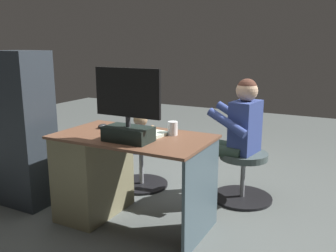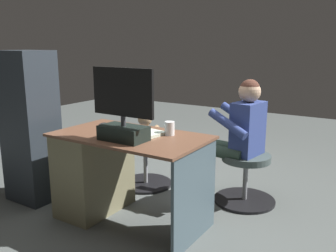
{
  "view_description": "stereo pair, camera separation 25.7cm",
  "coord_description": "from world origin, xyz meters",
  "px_view_note": "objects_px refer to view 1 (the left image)",
  "views": [
    {
      "loc": [
        -1.53,
        2.74,
        1.45
      ],
      "look_at": [
        -0.1,
        0.02,
        0.75
      ],
      "focal_mm": 38.83,
      "sensor_mm": 36.0,
      "label": 1
    },
    {
      "loc": [
        -1.75,
        2.61,
        1.45
      ],
      "look_at": [
        -0.1,
        0.02,
        0.75
      ],
      "focal_mm": 38.83,
      "sensor_mm": 36.0,
      "label": 2
    }
  ],
  "objects_px": {
    "tv_remote": "(113,133)",
    "office_chair_teddy": "(141,162)",
    "keyboard": "(136,131)",
    "computer_mouse": "(102,126)",
    "teddy_bear": "(141,129)",
    "visitor_chair": "(243,173)",
    "monitor": "(128,118)",
    "person": "(235,129)",
    "desk": "(102,171)",
    "cup": "(173,128)"
  },
  "relations": [
    {
      "from": "tv_remote",
      "to": "office_chair_teddy",
      "type": "distance_m",
      "value": 0.91
    },
    {
      "from": "keyboard",
      "to": "tv_remote",
      "type": "height_order",
      "value": "keyboard"
    },
    {
      "from": "computer_mouse",
      "to": "teddy_bear",
      "type": "bearing_deg",
      "value": -89.96
    },
    {
      "from": "keyboard",
      "to": "visitor_chair",
      "type": "relative_size",
      "value": 0.74
    },
    {
      "from": "keyboard",
      "to": "office_chair_teddy",
      "type": "bearing_deg",
      "value": -60.87
    },
    {
      "from": "office_chair_teddy",
      "to": "visitor_chair",
      "type": "relative_size",
      "value": 0.97
    },
    {
      "from": "monitor",
      "to": "person",
      "type": "distance_m",
      "value": 1.15
    },
    {
      "from": "visitor_chair",
      "to": "teddy_bear",
      "type": "bearing_deg",
      "value": 8.23
    },
    {
      "from": "tv_remote",
      "to": "visitor_chair",
      "type": "height_order",
      "value": "tv_remote"
    },
    {
      "from": "desk",
      "to": "cup",
      "type": "distance_m",
      "value": 0.73
    },
    {
      "from": "computer_mouse",
      "to": "office_chair_teddy",
      "type": "relative_size",
      "value": 0.18
    },
    {
      "from": "tv_remote",
      "to": "visitor_chair",
      "type": "distance_m",
      "value": 1.32
    },
    {
      "from": "tv_remote",
      "to": "office_chair_teddy",
      "type": "relative_size",
      "value": 0.27
    },
    {
      "from": "monitor",
      "to": "tv_remote",
      "type": "xyz_separation_m",
      "value": [
        0.24,
        -0.13,
        -0.17
      ]
    },
    {
      "from": "desk",
      "to": "keyboard",
      "type": "relative_size",
      "value": 2.92
    },
    {
      "from": "monitor",
      "to": "person",
      "type": "xyz_separation_m",
      "value": [
        -0.5,
        -1.01,
        -0.24
      ]
    },
    {
      "from": "keyboard",
      "to": "visitor_chair",
      "type": "distance_m",
      "value": 1.14
    },
    {
      "from": "desk",
      "to": "monitor",
      "type": "xyz_separation_m",
      "value": [
        -0.38,
        0.15,
        0.53
      ]
    },
    {
      "from": "monitor",
      "to": "computer_mouse",
      "type": "xyz_separation_m",
      "value": [
        0.43,
        -0.25,
        -0.16
      ]
    },
    {
      "from": "keyboard",
      "to": "computer_mouse",
      "type": "xyz_separation_m",
      "value": [
        0.33,
        0.02,
        0.01
      ]
    },
    {
      "from": "tv_remote",
      "to": "visitor_chair",
      "type": "bearing_deg",
      "value": -114.35
    },
    {
      "from": "computer_mouse",
      "to": "person",
      "type": "distance_m",
      "value": 1.2
    },
    {
      "from": "monitor",
      "to": "visitor_chair",
      "type": "relative_size",
      "value": 0.95
    },
    {
      "from": "desk",
      "to": "tv_remote",
      "type": "distance_m",
      "value": 0.39
    },
    {
      "from": "monitor",
      "to": "computer_mouse",
      "type": "relative_size",
      "value": 5.63
    },
    {
      "from": "monitor",
      "to": "computer_mouse",
      "type": "bearing_deg",
      "value": -29.94
    },
    {
      "from": "tv_remote",
      "to": "desk",
      "type": "bearing_deg",
      "value": 8.64
    },
    {
      "from": "computer_mouse",
      "to": "tv_remote",
      "type": "bearing_deg",
      "value": 147.95
    },
    {
      "from": "tv_remote",
      "to": "computer_mouse",
      "type": "bearing_deg",
      "value": -13.61
    },
    {
      "from": "desk",
      "to": "person",
      "type": "relative_size",
      "value": 1.07
    },
    {
      "from": "computer_mouse",
      "to": "teddy_bear",
      "type": "distance_m",
      "value": 0.64
    },
    {
      "from": "cup",
      "to": "person",
      "type": "distance_m",
      "value": 0.76
    },
    {
      "from": "keyboard",
      "to": "visitor_chair",
      "type": "bearing_deg",
      "value": -132.78
    },
    {
      "from": "person",
      "to": "desk",
      "type": "bearing_deg",
      "value": 44.21
    },
    {
      "from": "desk",
      "to": "keyboard",
      "type": "height_order",
      "value": "keyboard"
    },
    {
      "from": "teddy_bear",
      "to": "visitor_chair",
      "type": "distance_m",
      "value": 1.09
    },
    {
      "from": "cup",
      "to": "visitor_chair",
      "type": "xyz_separation_m",
      "value": [
        -0.38,
        -0.71,
        -0.54
      ]
    },
    {
      "from": "monitor",
      "to": "visitor_chair",
      "type": "height_order",
      "value": "monitor"
    },
    {
      "from": "computer_mouse",
      "to": "person",
      "type": "relative_size",
      "value": 0.08
    },
    {
      "from": "office_chair_teddy",
      "to": "person",
      "type": "relative_size",
      "value": 0.48
    },
    {
      "from": "person",
      "to": "monitor",
      "type": "bearing_deg",
      "value": 63.73
    },
    {
      "from": "keyboard",
      "to": "teddy_bear",
      "type": "relative_size",
      "value": 1.28
    },
    {
      "from": "computer_mouse",
      "to": "person",
      "type": "xyz_separation_m",
      "value": [
        -0.93,
        -0.76,
        -0.08
      ]
    },
    {
      "from": "desk",
      "to": "cup",
      "type": "relative_size",
      "value": 11.27
    },
    {
      "from": "cup",
      "to": "teddy_bear",
      "type": "height_order",
      "value": "cup"
    },
    {
      "from": "keyboard",
      "to": "cup",
      "type": "relative_size",
      "value": 3.86
    },
    {
      "from": "visitor_chair",
      "to": "monitor",
      "type": "bearing_deg",
      "value": 59.98
    },
    {
      "from": "desk",
      "to": "computer_mouse",
      "type": "distance_m",
      "value": 0.38
    },
    {
      "from": "tv_remote",
      "to": "office_chair_teddy",
      "type": "bearing_deg",
      "value": -56.63
    },
    {
      "from": "keyboard",
      "to": "tv_remote",
      "type": "xyz_separation_m",
      "value": [
        0.13,
        0.14,
        -0.0
      ]
    }
  ]
}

